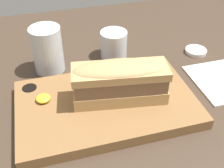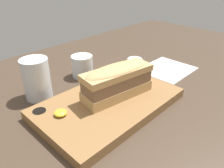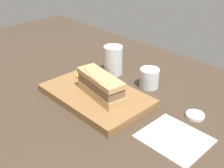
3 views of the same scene
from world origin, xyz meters
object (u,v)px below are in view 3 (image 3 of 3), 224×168
object	(u,v)px
water_glass	(113,62)
napkin	(174,138)
condiment_dish	(195,115)
sandwich	(100,83)
serving_board	(96,95)
wine_glass	(149,79)

from	to	relation	value
water_glass	napkin	world-z (taller)	water_glass
water_glass	condiment_dish	bearing A→B (deg)	-4.20
water_glass	condiment_dish	xyz separation A→B (cm)	(39.28, -2.89, -4.42)
sandwich	water_glass	xyz separation A→B (cm)	(-12.81, 18.11, -2.21)
serving_board	sandwich	distance (cm)	6.60
water_glass	wine_glass	size ratio (longest dim) A/B	1.61
sandwich	water_glass	bearing A→B (deg)	125.27
serving_board	napkin	bearing A→B (deg)	2.94
napkin	wine_glass	bearing A→B (deg)	143.16
napkin	condiment_dish	bearing A→B (deg)	97.48
wine_glass	sandwich	bearing A→B (deg)	-102.29
water_glass	napkin	xyz separation A→B (cm)	(41.03, -16.21, -4.75)
serving_board	napkin	xyz separation A→B (cm)	(31.16, 1.60, -1.05)
sandwich	condiment_dish	world-z (taller)	sandwich
sandwich	condiment_dish	xyz separation A→B (cm)	(26.48, 15.22, -6.63)
sandwich	condiment_dish	size ratio (longest dim) A/B	3.44
sandwich	napkin	world-z (taller)	sandwich
napkin	water_glass	bearing A→B (deg)	158.44
serving_board	wine_glass	bearing A→B (deg)	69.61
wine_glass	condiment_dish	distance (cm)	22.78
water_glass	wine_glass	world-z (taller)	water_glass
napkin	condiment_dish	world-z (taller)	condiment_dish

